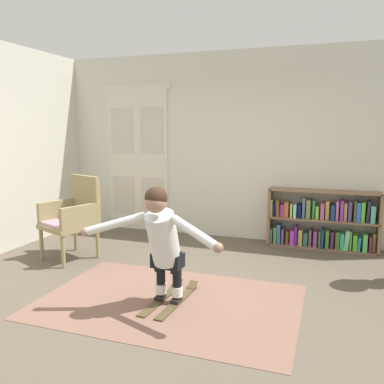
% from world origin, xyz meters
% --- Properties ---
extents(ground_plane, '(7.20, 7.20, 0.00)m').
position_xyz_m(ground_plane, '(0.00, 0.00, 0.00)').
color(ground_plane, brown).
extents(back_wall, '(6.00, 0.10, 2.90)m').
position_xyz_m(back_wall, '(0.00, 2.60, 1.45)').
color(back_wall, beige).
rests_on(back_wall, ground).
extents(double_door, '(1.22, 0.05, 2.45)m').
position_xyz_m(double_door, '(-1.77, 2.54, 1.23)').
color(double_door, beige).
rests_on(double_door, ground).
extents(rug, '(2.57, 1.72, 0.01)m').
position_xyz_m(rug, '(-0.14, -0.05, 0.00)').
color(rug, brown).
rests_on(rug, ground).
extents(bookshelf, '(1.55, 0.30, 0.85)m').
position_xyz_m(bookshelf, '(1.26, 2.39, 0.37)').
color(bookshelf, '#846248').
rests_on(bookshelf, ground).
extents(wicker_chair, '(0.78, 0.78, 1.10)m').
position_xyz_m(wicker_chair, '(-1.89, 0.85, 0.58)').
color(wicker_chair, '#928457').
rests_on(wicker_chair, ground).
extents(skis_pair, '(0.32, 0.89, 0.07)m').
position_xyz_m(skis_pair, '(-0.14, -0.01, 0.02)').
color(skis_pair, '#4E4027').
rests_on(skis_pair, rug).
extents(person_skier, '(1.41, 0.63, 1.13)m').
position_xyz_m(person_skier, '(-0.15, -0.19, 0.71)').
color(person_skier, white).
rests_on(person_skier, skis_pair).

